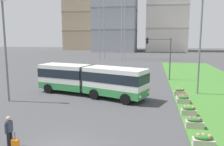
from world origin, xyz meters
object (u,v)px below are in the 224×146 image
at_px(articulated_bus, 90,79).
at_px(flower_planter_4, 182,98).
at_px(flower_planter_0, 203,141).
at_px(traffic_light_far_right, 162,51).
at_px(streetlight_median, 200,41).
at_px(flower_planter_2, 189,111).
at_px(flower_planter_3, 183,99).
at_px(pedestrian_crossing, 9,130).
at_px(apartment_tower_westcentre, 116,11).
at_px(flower_planter_1, 195,123).
at_px(flower_planter_5, 179,92).
at_px(streetlight_left, 5,46).
at_px(car_grey_wagon, 85,70).
at_px(rolling_suitcase, 15,144).

bearing_deg(articulated_bus, flower_planter_4, -6.35).
xyz_separation_m(flower_planter_0, flower_planter_4, (0.00, 8.90, 0.00)).
height_order(traffic_light_far_right, streetlight_median, streetlight_median).
relative_size(articulated_bus, flower_planter_0, 10.84).
relative_size(flower_planter_0, flower_planter_2, 1.00).
relative_size(flower_planter_3, traffic_light_far_right, 0.19).
bearing_deg(articulated_bus, flower_planter_3, -10.01).
bearing_deg(flower_planter_3, pedestrian_crossing, -135.28).
height_order(articulated_bus, apartment_tower_westcentre, apartment_tower_westcentre).
bearing_deg(flower_planter_1, flower_planter_5, 90.00).
bearing_deg(flower_planter_4, flower_planter_0, -90.00).
height_order(flower_planter_1, apartment_tower_westcentre, apartment_tower_westcentre).
bearing_deg(flower_planter_3, flower_planter_2, -90.00).
relative_size(flower_planter_2, traffic_light_far_right, 0.19).
height_order(flower_planter_0, streetlight_median, streetlight_median).
distance_m(flower_planter_4, streetlight_left, 16.70).
bearing_deg(car_grey_wagon, articulated_bus, -70.54).
height_order(flower_planter_0, apartment_tower_westcentre, apartment_tower_westcentre).
bearing_deg(articulated_bus, streetlight_median, 12.04).
distance_m(articulated_bus, rolling_suitcase, 11.94).
xyz_separation_m(rolling_suitcase, flower_planter_5, (9.71, 13.22, 0.11)).
bearing_deg(flower_planter_1, traffic_light_far_right, 95.10).
height_order(articulated_bus, flower_planter_3, articulated_bus).
bearing_deg(pedestrian_crossing, flower_planter_3, 44.72).
xyz_separation_m(pedestrian_crossing, flower_planter_4, (10.16, 10.65, -0.58)).
bearing_deg(flower_planter_2, flower_planter_0, -90.00).
distance_m(flower_planter_1, streetlight_left, 16.96).
bearing_deg(articulated_bus, pedestrian_crossing, -95.96).
relative_size(flower_planter_0, flower_planter_1, 1.00).
bearing_deg(flower_planter_5, pedestrian_crossing, -127.97).
xyz_separation_m(car_grey_wagon, flower_planter_3, (13.40, -14.17, -0.33)).
xyz_separation_m(articulated_bus, flower_planter_0, (8.95, -9.90, -1.23)).
bearing_deg(car_grey_wagon, flower_planter_4, -45.41).
xyz_separation_m(rolling_suitcase, flower_planter_3, (9.71, 10.26, 0.11)).
bearing_deg(streetlight_median, flower_planter_4, -119.87).
distance_m(car_grey_wagon, apartment_tower_westcentre, 69.05).
bearing_deg(streetlight_left, flower_planter_0, -22.19).
bearing_deg(flower_planter_4, flower_planter_1, -90.00).
relative_size(pedestrian_crossing, flower_planter_0, 1.58).
relative_size(pedestrian_crossing, flower_planter_2, 1.58).
relative_size(flower_planter_2, apartment_tower_westcentre, 0.03).
xyz_separation_m(articulated_bus, rolling_suitcase, (-0.76, -11.84, -1.34)).
relative_size(pedestrian_crossing, streetlight_left, 0.19).
bearing_deg(flower_planter_1, flower_planter_4, 90.00).
distance_m(flower_planter_2, traffic_light_far_right, 15.39).
relative_size(flower_planter_0, traffic_light_far_right, 0.19).
height_order(traffic_light_far_right, streetlight_left, streetlight_left).
height_order(articulated_bus, flower_planter_5, articulated_bus).
distance_m(car_grey_wagon, streetlight_left, 16.78).
distance_m(car_grey_wagon, flower_planter_3, 19.50).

